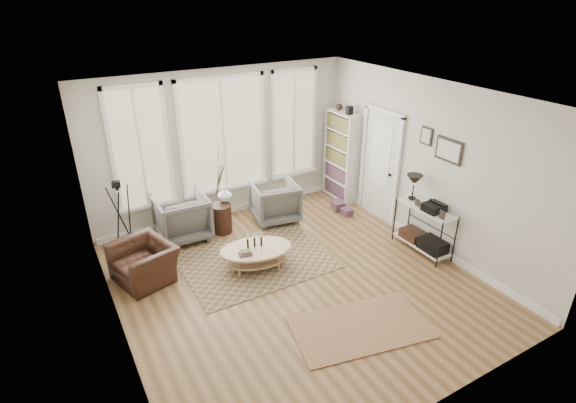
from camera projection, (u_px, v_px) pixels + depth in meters
room at (297, 199)px, 6.50m from camera, size 5.50×5.54×2.90m
bay_window at (223, 138)px, 8.51m from camera, size 4.14×0.12×2.24m
door at (380, 163)px, 8.65m from camera, size 0.09×1.06×2.22m
bookcase at (341, 156)px, 9.50m from camera, size 0.31×0.85×2.06m
low_shelf at (424, 224)px, 7.70m from camera, size 0.38×1.08×1.30m
wall_art at (443, 146)px, 7.22m from camera, size 0.04×0.88×0.44m
rug_main at (256, 260)px, 7.62m from camera, size 2.44×1.84×0.01m
rug_runner at (360, 327)px, 6.12m from camera, size 2.01×1.38×0.01m
coffee_table at (256, 253)px, 7.31m from camera, size 1.31×0.99×0.54m
armchair_left at (182, 217)px, 8.15m from camera, size 0.92×0.95×0.84m
armchair_right at (275, 201)px, 8.80m from camera, size 0.98×1.00×0.79m
side_table at (220, 196)px, 8.19m from camera, size 0.37×0.37×1.56m
vase at (225, 194)px, 8.38m from camera, size 0.33×0.33×0.28m
accent_chair at (144, 262)px, 7.03m from camera, size 1.12×1.04×0.61m
tripod_camera at (123, 223)px, 7.49m from camera, size 0.49×0.49×1.39m
book_stack_near at (338, 205)px, 9.32m from camera, size 0.27×0.32×0.18m
book_stack_far at (347, 212)px, 9.09m from camera, size 0.18×0.22×0.14m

